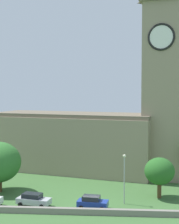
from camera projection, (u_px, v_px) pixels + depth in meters
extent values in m
plane|color=#3D6633|center=(97.00, 179.00, 65.09)|extent=(200.00, 200.00, 0.00)
cube|color=gray|center=(74.00, 144.00, 71.62)|extent=(33.37, 19.05, 10.79)
cube|color=#675C4A|center=(74.00, 115.00, 71.26)|extent=(33.13, 18.19, 0.70)
cube|color=gray|center=(163.00, 92.00, 65.10)|extent=(8.25, 8.25, 31.33)
cube|color=#736753|center=(165.00, 3.00, 64.11)|extent=(9.56, 9.56, 0.50)
cylinder|color=white|center=(161.00, 37.00, 61.31)|extent=(4.17, 1.25, 4.29)
torus|color=black|center=(161.00, 37.00, 61.31)|extent=(4.62, 1.61, 4.68)
cube|color=gray|center=(89.00, 212.00, 46.40)|extent=(57.65, 0.70, 0.81)
cube|color=silver|center=(34.00, 201.00, 49.87)|extent=(4.96, 2.80, 0.80)
cube|color=#1E232B|center=(32.00, 196.00, 49.90)|extent=(2.91, 2.13, 0.63)
cylinder|color=black|center=(47.00, 203.00, 50.29)|extent=(0.70, 0.46, 0.64)
cylinder|color=black|center=(42.00, 207.00, 48.57)|extent=(0.70, 0.46, 0.64)
cylinder|color=black|center=(26.00, 201.00, 51.23)|extent=(0.70, 0.46, 0.64)
cylinder|color=black|center=(20.00, 205.00, 49.51)|extent=(0.70, 0.46, 0.64)
cube|color=#233D9E|center=(93.00, 203.00, 48.70)|extent=(4.32, 2.42, 0.80)
cube|color=#1E232B|center=(91.00, 198.00, 48.70)|extent=(2.50, 1.94, 0.64)
cylinder|color=black|center=(104.00, 205.00, 49.32)|extent=(0.68, 0.42, 0.64)
cylinder|color=black|center=(102.00, 209.00, 47.52)|extent=(0.68, 0.42, 0.64)
cylinder|color=black|center=(84.00, 204.00, 49.93)|extent=(0.68, 0.42, 0.64)
cylinder|color=black|center=(81.00, 208.00, 48.12)|extent=(0.68, 0.42, 0.64)
cylinder|color=#9EA0A5|center=(124.00, 181.00, 50.64)|extent=(0.14, 0.14, 6.61)
sphere|color=#F4EFCC|center=(124.00, 156.00, 50.42)|extent=(0.44, 0.44, 0.44)
cylinder|color=brown|center=(159.00, 190.00, 53.63)|extent=(0.63, 0.63, 2.34)
ellipsoid|color=#286023|center=(160.00, 171.00, 53.45)|extent=(4.48, 4.48, 4.03)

